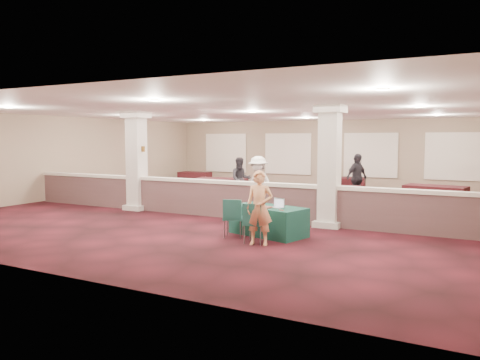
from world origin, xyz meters
The scene contains 32 objects.
ground centered at (0.00, 0.00, 0.00)m, with size 16.00×16.00×0.00m, color #411019.
wall_back centered at (0.00, 8.00, 1.60)m, with size 16.00×0.04×3.20m, color gray.
wall_front centered at (0.00, -8.00, 1.60)m, with size 16.00×0.04×3.20m, color gray.
wall_left centered at (-8.00, 0.00, 1.60)m, with size 0.04×16.00×3.20m, color gray.
ceiling centered at (0.00, 0.00, 3.20)m, with size 16.00×16.00×0.02m, color white.
partition_wall centered at (0.00, -1.50, 0.57)m, with size 15.60×0.28×1.10m.
column_left centered at (-3.50, -1.50, 1.64)m, with size 0.72×0.72×3.20m.
column_right centered at (3.00, -1.50, 1.64)m, with size 0.72×0.72×3.20m.
sconce_left centered at (-3.78, -1.50, 2.00)m, with size 0.12×0.12×0.18m.
sconce_right centered at (-3.22, -1.50, 2.00)m, with size 0.12×0.12×0.18m.
near_table centered at (2.03, -3.25, 0.35)m, with size 1.82×0.91×0.70m, color #103C34.
conf_chair_main centered at (2.14, -4.26, 0.54)m, with size 0.50×0.51×0.91m.
conf_chair_side centered at (1.43, -3.91, 0.54)m, with size 0.58×0.58×0.92m.
woman centered at (2.29, -4.30, 0.82)m, with size 0.59×0.39×1.64m, color tan.
far_table_front_left centered at (-2.50, 2.27, 0.40)m, with size 1.97×0.98×0.80m, color black.
far_table_front_center centered at (1.96, 3.00, 0.33)m, with size 1.60×0.80×0.65m, color black.
far_table_front_right centered at (3.59, 0.30, 0.38)m, with size 1.88×0.94×0.76m, color black.
far_table_back_left centered at (-6.50, 6.50, 0.32)m, with size 1.60×0.80×0.65m, color black.
far_table_back_center centered at (1.38, 5.69, 0.36)m, with size 1.79×0.89×0.72m, color black.
far_table_back_right centered at (5.19, 3.20, 0.39)m, with size 1.92×0.96×0.78m, color black.
attendee_a centered at (-1.51, 2.05, 0.82)m, with size 0.78×0.44×1.63m, color black.
attendee_b centered at (0.04, 0.34, 0.88)m, with size 1.13×0.52×1.76m, color #B8B8B4.
attendee_c centered at (2.45, 3.71, 0.89)m, with size 1.05×0.50×1.79m, color black.
attendee_d centered at (0.61, 5.80, 0.92)m, with size 0.91×0.49×1.84m, color black.
laptop_base centered at (2.29, -3.37, 0.71)m, with size 0.32×0.22×0.02m, color #BCBBC0.
laptop_screen centered at (2.32, -3.27, 0.82)m, with size 0.32×0.01×0.21m, color #BCBBC0.
screen_glow centered at (2.32, -3.27, 0.81)m, with size 0.29×0.00×0.18m, color silver.
knitting centered at (2.01, -3.49, 0.71)m, with size 0.38×0.29×0.03m, color #B53C1D.
yarn_cream centered at (1.50, -3.19, 0.75)m, with size 0.11×0.11×0.11m, color beige.
yarn_red centered at (1.40, -3.02, 0.75)m, with size 0.10×0.10×0.10m, color maroon.
yarn_grey centered at (1.65, -3.02, 0.75)m, with size 0.10×0.10×0.10m, color #48484C.
scissors centered at (2.56, -3.68, 0.70)m, with size 0.11×0.03×0.01m, color #B01F12.
Camera 1 is at (6.65, -13.45, 2.32)m, focal length 35.00 mm.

